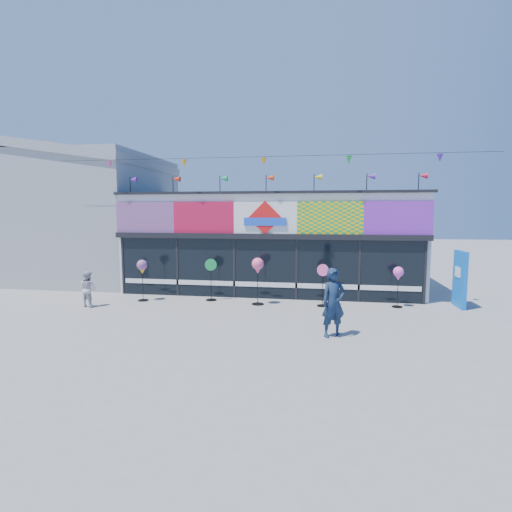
% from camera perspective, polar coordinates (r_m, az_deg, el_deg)
% --- Properties ---
extents(ground, '(80.00, 80.00, 0.00)m').
position_cam_1_polar(ground, '(12.17, -0.96, -9.49)').
color(ground, gray).
rests_on(ground, ground).
extents(kite_shop, '(16.00, 5.70, 5.31)m').
position_cam_1_polar(kite_shop, '(17.64, 2.44, 2.19)').
color(kite_shop, white).
rests_on(kite_shop, ground).
extents(neighbour_building, '(8.18, 7.20, 6.87)m').
position_cam_1_polar(neighbour_building, '(22.11, -24.00, 5.48)').
color(neighbour_building, gray).
rests_on(neighbour_building, ground).
extents(blue_sign, '(0.19, 0.99, 1.98)m').
position_cam_1_polar(blue_sign, '(15.58, 27.11, -2.95)').
color(blue_sign, blue).
rests_on(blue_sign, ground).
extents(spinner_0, '(0.39, 0.39, 1.55)m').
position_cam_1_polar(spinner_0, '(15.44, -15.95, -1.65)').
color(spinner_0, black).
rests_on(spinner_0, ground).
extents(spinner_1, '(0.43, 0.40, 1.57)m').
position_cam_1_polar(spinner_1, '(15.06, -6.45, -3.22)').
color(spinner_1, black).
rests_on(spinner_1, ground).
extents(spinner_2, '(0.43, 0.43, 1.70)m').
position_cam_1_polar(spinner_2, '(14.21, 0.25, -1.61)').
color(spinner_2, black).
rests_on(spinner_2, ground).
extents(spinner_3, '(0.41, 0.38, 1.50)m').
position_cam_1_polar(spinner_3, '(14.25, 9.50, -3.98)').
color(spinner_3, black).
rests_on(spinner_3, ground).
extents(spinner_4, '(0.36, 0.36, 1.43)m').
position_cam_1_polar(spinner_4, '(14.71, 19.66, -2.54)').
color(spinner_4, black).
rests_on(spinner_4, ground).
extents(adult_man, '(0.80, 0.69, 1.85)m').
position_cam_1_polar(adult_man, '(10.83, 11.02, -6.57)').
color(adult_man, '#152641').
rests_on(adult_man, ground).
extents(child, '(0.68, 0.48, 1.26)m').
position_cam_1_polar(child, '(15.23, -22.88, -4.34)').
color(child, silver).
rests_on(child, ground).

